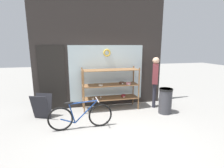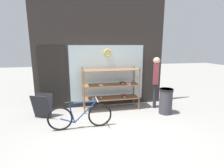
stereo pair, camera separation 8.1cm
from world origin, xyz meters
name	(u,v)px [view 1 (the left image)]	position (x,y,z in m)	size (l,w,h in m)	color
ground_plane	(119,138)	(0.00, 0.00, 0.00)	(30.00, 30.00, 0.00)	gray
storefront_facade	(99,53)	(-0.05, 2.32, 1.84)	(4.40, 0.13, 3.83)	#2D2826
display_case	(111,85)	(0.26, 1.90, 0.81)	(1.83, 0.57, 1.39)	brown
bicycle	(81,116)	(-0.82, 0.68, 0.34)	(1.63, 0.46, 0.75)	black
sandwich_board	(42,106)	(-1.87, 1.58, 0.36)	(0.61, 0.54, 0.71)	#232328
pedestrian	(155,78)	(1.74, 1.74, 1.02)	(0.30, 0.37, 1.72)	#282833
trash_bin	(165,100)	(1.82, 1.13, 0.43)	(0.42, 0.42, 0.80)	#38383D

